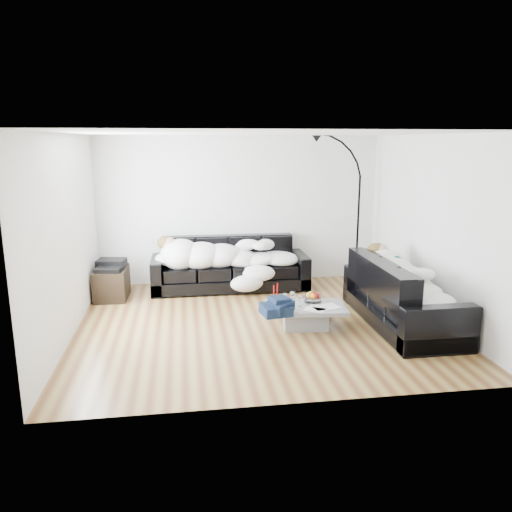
{
  "coord_description": "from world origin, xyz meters",
  "views": [
    {
      "loc": [
        -1.01,
        -6.57,
        2.49
      ],
      "look_at": [
        0.0,
        0.3,
        0.9
      ],
      "focal_mm": 35.0,
      "sensor_mm": 36.0,
      "label": 1
    }
  ],
  "objects": [
    {
      "name": "wall_right",
      "position": [
        2.5,
        0.0,
        1.3
      ],
      "size": [
        0.02,
        4.5,
        2.6
      ],
      "primitive_type": "cube",
      "color": "silver",
      "rests_on": "ground"
    },
    {
      "name": "stereo",
      "position": [
        -2.2,
        1.49,
        0.56
      ],
      "size": [
        0.49,
        0.4,
        0.13
      ],
      "primitive_type": "cube",
      "rotation": [
        0.0,
        0.0,
        -0.15
      ],
      "color": "black",
      "rests_on": "av_cabinet"
    },
    {
      "name": "sofa_back",
      "position": [
        -0.24,
        1.77,
        0.44
      ],
      "size": [
        2.67,
        0.92,
        0.87
      ],
      "primitive_type": "cube",
      "color": "black",
      "rests_on": "ground"
    },
    {
      "name": "wall_left",
      "position": [
        -2.5,
        0.0,
        1.3
      ],
      "size": [
        0.02,
        4.5,
        2.6
      ],
      "primitive_type": "cube",
      "color": "silver",
      "rests_on": "ground"
    },
    {
      "name": "wall_back",
      "position": [
        0.0,
        2.25,
        1.3
      ],
      "size": [
        5.0,
        0.02,
        2.6
      ],
      "primitive_type": "cube",
      "color": "silver",
      "rests_on": "ground"
    },
    {
      "name": "coffee_table",
      "position": [
        0.6,
        -0.28,
        0.16
      ],
      "size": [
        1.14,
        0.74,
        0.31
      ],
      "primitive_type": "cube",
      "rotation": [
        0.0,
        0.0,
        -0.11
      ],
      "color": "#939699",
      "rests_on": "ground"
    },
    {
      "name": "ground",
      "position": [
        0.0,
        0.0,
        0.0
      ],
      "size": [
        5.0,
        5.0,
        0.0
      ],
      "primitive_type": "plane",
      "color": "brown",
      "rests_on": "ground"
    },
    {
      "name": "teal_cushion",
      "position": [
        1.91,
        0.38,
        0.72
      ],
      "size": [
        0.42,
        0.38,
        0.2
      ],
      "primitive_type": "ellipsoid",
      "rotation": [
        0.0,
        0.0,
        0.24
      ],
      "color": "#0A4346",
      "rests_on": "sofa_right"
    },
    {
      "name": "fruit_bowl",
      "position": [
        0.73,
        -0.14,
        0.39
      ],
      "size": [
        0.28,
        0.28,
        0.15
      ],
      "primitive_type": "cylinder",
      "rotation": [
        0.0,
        0.0,
        -0.19
      ],
      "color": "white",
      "rests_on": "coffee_table"
    },
    {
      "name": "floor_lamp",
      "position": [
        2.07,
        1.87,
        1.17
      ],
      "size": [
        0.88,
        0.43,
        2.34
      ],
      "primitive_type": null,
      "rotation": [
        0.0,
        0.0,
        -0.1
      ],
      "color": "black",
      "rests_on": "ground"
    },
    {
      "name": "wine_glass_a",
      "position": [
        0.43,
        -0.2,
        0.41
      ],
      "size": [
        0.09,
        0.09,
        0.19
      ],
      "primitive_type": "cylinder",
      "rotation": [
        0.0,
        0.0,
        -0.22
      ],
      "color": "white",
      "rests_on": "coffee_table"
    },
    {
      "name": "newspaper_a",
      "position": [
        0.85,
        -0.36,
        0.32
      ],
      "size": [
        0.41,
        0.34,
        0.01
      ],
      "primitive_type": "cube",
      "rotation": [
        0.0,
        0.0,
        0.2
      ],
      "color": "silver",
      "rests_on": "coffee_table"
    },
    {
      "name": "ceiling",
      "position": [
        0.0,
        0.0,
        2.6
      ],
      "size": [
        5.0,
        5.0,
        0.0
      ],
      "primitive_type": "plane",
      "color": "white",
      "rests_on": "ground"
    },
    {
      "name": "wine_glass_c",
      "position": [
        0.51,
        -0.29,
        0.4
      ],
      "size": [
        0.07,
        0.07,
        0.17
      ],
      "primitive_type": "cylinder",
      "rotation": [
        0.0,
        0.0,
        -0.01
      ],
      "color": "white",
      "rests_on": "coffee_table"
    },
    {
      "name": "shoes",
      "position": [
        0.81,
        0.0,
        0.05
      ],
      "size": [
        0.52,
        0.44,
        0.1
      ],
      "primitive_type": null,
      "rotation": [
        0.0,
        0.0,
        0.27
      ],
      "color": "#472311",
      "rests_on": "ground"
    },
    {
      "name": "sleeper_back",
      "position": [
        -0.24,
        1.72,
        0.65
      ],
      "size": [
        2.26,
        0.78,
        0.45
      ],
      "primitive_type": null,
      "color": "white",
      "rests_on": "sofa_back"
    },
    {
      "name": "candle_left",
      "position": [
        0.19,
        -0.11,
        0.44
      ],
      "size": [
        0.06,
        0.06,
        0.25
      ],
      "primitive_type": "cylinder",
      "rotation": [
        0.0,
        0.0,
        -0.34
      ],
      "color": "maroon",
      "rests_on": "coffee_table"
    },
    {
      "name": "sleeper_right",
      "position": [
        1.97,
        -0.32,
        0.66
      ],
      "size": [
        0.82,
        1.93,
        0.47
      ],
      "primitive_type": null,
      "rotation": [
        0.0,
        0.0,
        1.57
      ],
      "color": "white",
      "rests_on": "sofa_right"
    },
    {
      "name": "wine_glass_b",
      "position": [
        0.32,
        -0.24,
        0.4
      ],
      "size": [
        0.09,
        0.09,
        0.18
      ],
      "primitive_type": "cylinder",
      "rotation": [
        0.0,
        0.0,
        0.21
      ],
      "color": "white",
      "rests_on": "coffee_table"
    },
    {
      "name": "newspaper_b",
      "position": [
        0.68,
        -0.46,
        0.32
      ],
      "size": [
        0.33,
        0.3,
        0.01
      ],
      "primitive_type": "cube",
      "rotation": [
        0.0,
        0.0,
        -0.5
      ],
      "color": "silver",
      "rests_on": "coffee_table"
    },
    {
      "name": "navy_jacket",
      "position": [
        0.16,
        -0.54,
        0.49
      ],
      "size": [
        0.48,
        0.43,
        0.2
      ],
      "primitive_type": null,
      "rotation": [
        0.0,
        0.0,
        0.27
      ],
      "color": "black",
      "rests_on": "coffee_table"
    },
    {
      "name": "sofa_right",
      "position": [
        1.97,
        -0.32,
        0.46
      ],
      "size": [
        0.97,
        2.25,
        0.91
      ],
      "primitive_type": "cube",
      "rotation": [
        0.0,
        0.0,
        1.57
      ],
      "color": "black",
      "rests_on": "ground"
    },
    {
      "name": "candle_right",
      "position": [
        0.26,
        -0.01,
        0.44
      ],
      "size": [
        0.05,
        0.05,
        0.26
      ],
      "primitive_type": "cylinder",
      "rotation": [
        0.0,
        0.0,
        0.17
      ],
      "color": "maroon",
      "rests_on": "coffee_table"
    },
    {
      "name": "av_cabinet",
      "position": [
        -2.2,
        1.49,
        0.25
      ],
      "size": [
        0.52,
        0.74,
        0.5
      ],
      "primitive_type": "cube",
      "rotation": [
        0.0,
        0.0,
        -0.03
      ],
      "color": "black",
      "rests_on": "ground"
    }
  ]
}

